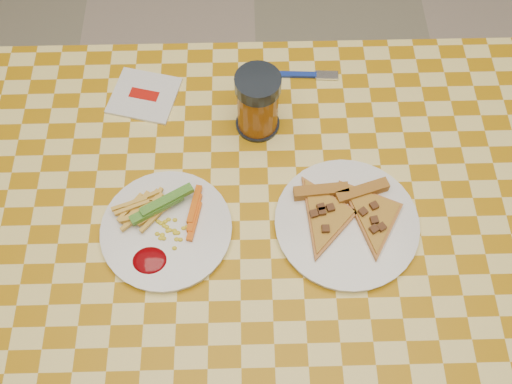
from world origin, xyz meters
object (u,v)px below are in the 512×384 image
plate_left (167,230)px  drink_glass (258,103)px  table (269,255)px  plate_right (346,224)px

plate_left → drink_glass: bearing=53.7°
table → plate_left: plate_left is taller
table → drink_glass: bearing=93.8°
plate_left → drink_glass: 0.28m
plate_left → drink_glass: size_ratio=1.63×
table → plate_right: bearing=10.0°
table → plate_right: (0.13, 0.02, 0.08)m
drink_glass → plate_right: bearing=-55.5°
plate_left → plate_right: bearing=1.0°
table → plate_left: size_ratio=5.88×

